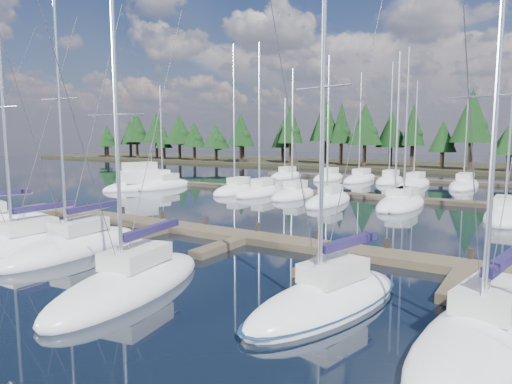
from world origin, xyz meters
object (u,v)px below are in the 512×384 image
Objects in this scene: front_sailboat_3 at (130,284)px; motor_yacht_left at (144,184)px; front_sailboat_5 at (487,334)px; front_sailboat_2 at (74,247)px; front_sailboat_1 at (21,246)px; front_sailboat_4 at (327,301)px; main_dock at (243,239)px.

motor_yacht_left is at bearing 135.12° from front_sailboat_3.
front_sailboat_5 is at bearing -31.26° from motor_yacht_left.
front_sailboat_2 is at bearing -51.05° from motor_yacht_left.
front_sailboat_2 is 30.07m from motor_yacht_left.
front_sailboat_1 is 17.36m from front_sailboat_4.
front_sailboat_5 reaches higher than motor_yacht_left.
front_sailboat_3 is at bearing -44.88° from motor_yacht_left.
front_sailboat_4 is 1.07× the size of front_sailboat_5.
motor_yacht_left reaches higher than main_dock.
front_sailboat_1 is at bearing -149.55° from front_sailboat_2.
main_dock is 2.99× the size of front_sailboat_2.
front_sailboat_4 reaches higher than main_dock.
front_sailboat_3 is at bearing -20.63° from front_sailboat_2.
motor_yacht_left is (-18.90, 23.38, 0.27)m from front_sailboat_2.
front_sailboat_3 is (0.89, -9.44, 0.07)m from main_dock.
front_sailboat_2 is 1.03× the size of front_sailboat_4.
main_dock is at bearing 45.86° from front_sailboat_2.
front_sailboat_1 is 29.78m from motor_yacht_left.
front_sailboat_4 is (7.45, 2.49, 0.02)m from front_sailboat_3.
front_sailboat_2 is 7.86m from front_sailboat_3.
front_sailboat_1 is at bearing -176.89° from front_sailboat_5.
front_sailboat_1 reaches higher than front_sailboat_5.
main_dock is at bearing 42.21° from front_sailboat_1.
motor_yacht_left is at bearing 144.94° from front_sailboat_4.
front_sailboat_3 is 1.17× the size of motor_yacht_left.
motor_yacht_left is at bearing 146.63° from main_dock.
front_sailboat_1 is 9.95m from front_sailboat_3.
front_sailboat_2 is (-6.47, -6.67, 0.09)m from main_dock.
main_dock is at bearing 140.20° from front_sailboat_4.
front_sailboat_5 is (12.66, 2.52, -0.00)m from front_sailboat_3.
front_sailboat_1 reaches higher than motor_yacht_left.
front_sailboat_3 is (9.86, -1.30, -0.01)m from front_sailboat_1.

